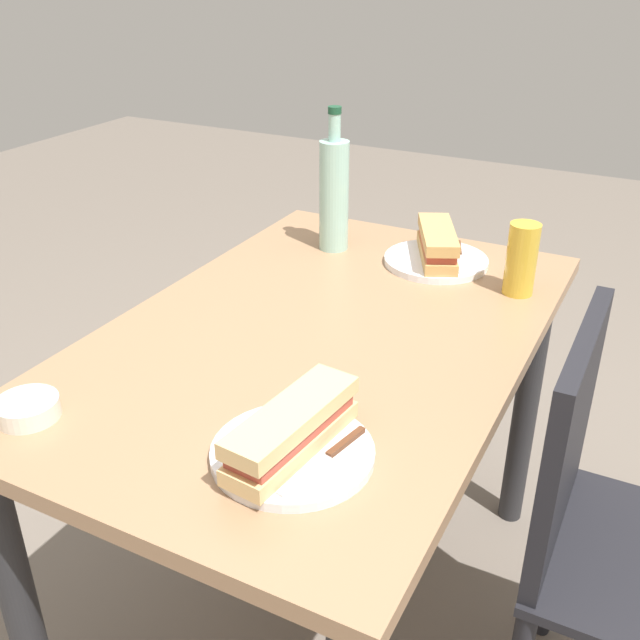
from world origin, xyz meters
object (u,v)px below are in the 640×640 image
(chair_far, at_px, (613,533))
(baguette_sandwich_near, at_px, (292,429))
(plate_near, at_px, (293,453))
(olive_bowl, at_px, (28,409))
(water_bottle, at_px, (334,193))
(beer_glass, at_px, (521,259))
(plate_far, at_px, (436,261))
(knife_near, at_px, (329,456))
(baguette_sandwich_far, at_px, (437,243))
(dining_table, at_px, (320,384))
(knife_far, at_px, (459,255))

(chair_far, height_order, baguette_sandwich_near, chair_far)
(plate_near, relative_size, olive_bowl, 2.42)
(baguette_sandwich_near, xyz_separation_m, water_bottle, (-0.73, -0.30, 0.08))
(beer_glass, relative_size, olive_bowl, 1.56)
(baguette_sandwich_near, distance_m, plate_far, 0.76)
(baguette_sandwich_near, bearing_deg, plate_far, -175.87)
(baguette_sandwich_near, distance_m, beer_glass, 0.70)
(plate_near, distance_m, knife_near, 0.06)
(plate_near, height_order, baguette_sandwich_far, baguette_sandwich_far)
(baguette_sandwich_far, height_order, water_bottle, water_bottle)
(chair_far, xyz_separation_m, baguette_sandwich_far, (-0.40, -0.48, 0.30))
(plate_near, distance_m, plate_far, 0.75)
(dining_table, distance_m, chair_far, 0.58)
(chair_far, bearing_deg, knife_far, -134.67)
(plate_far, bearing_deg, olive_bowl, -22.34)
(plate_near, relative_size, plate_far, 1.00)
(baguette_sandwich_near, bearing_deg, water_bottle, -157.68)
(water_bottle, distance_m, olive_bowl, 0.85)
(plate_near, height_order, olive_bowl, olive_bowl)
(plate_near, bearing_deg, knife_far, -179.19)
(baguette_sandwich_near, height_order, beer_glass, beer_glass)
(baguette_sandwich_far, distance_m, knife_far, 0.06)
(baguette_sandwich_far, relative_size, knife_far, 1.30)
(dining_table, relative_size, chair_far, 1.37)
(beer_glass, bearing_deg, plate_far, -108.71)
(plate_near, distance_m, knife_far, 0.79)
(plate_far, relative_size, water_bottle, 0.71)
(water_bottle, bearing_deg, plate_near, 22.32)
(chair_far, distance_m, water_bottle, 0.91)
(chair_far, height_order, knife_near, chair_far)
(dining_table, distance_m, beer_glass, 0.48)
(dining_table, xyz_separation_m, plate_far, (-0.40, 0.09, 0.13))
(plate_far, bearing_deg, knife_near, 8.24)
(dining_table, xyz_separation_m, baguette_sandwich_far, (-0.40, 0.09, 0.17))
(olive_bowl, bearing_deg, knife_near, 102.85)
(dining_table, distance_m, knife_far, 0.47)
(baguette_sandwich_near, height_order, water_bottle, water_bottle)
(baguette_sandwich_near, height_order, knife_near, baguette_sandwich_near)
(knife_far, bearing_deg, chair_far, 45.33)
(knife_near, distance_m, olive_bowl, 0.47)
(plate_far, xyz_separation_m, baguette_sandwich_far, (-0.00, 0.00, 0.04))
(dining_table, bearing_deg, beer_glass, 139.02)
(chair_far, xyz_separation_m, water_bottle, (-0.38, -0.72, 0.39))
(dining_table, height_order, knife_near, knife_near)
(knife_far, distance_m, water_bottle, 0.32)
(dining_table, height_order, water_bottle, water_bottle)
(chair_far, height_order, beer_glass, beer_glass)
(chair_far, distance_m, olive_bowl, 0.98)
(baguette_sandwich_near, distance_m, water_bottle, 0.80)
(knife_near, bearing_deg, olive_bowl, -77.15)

